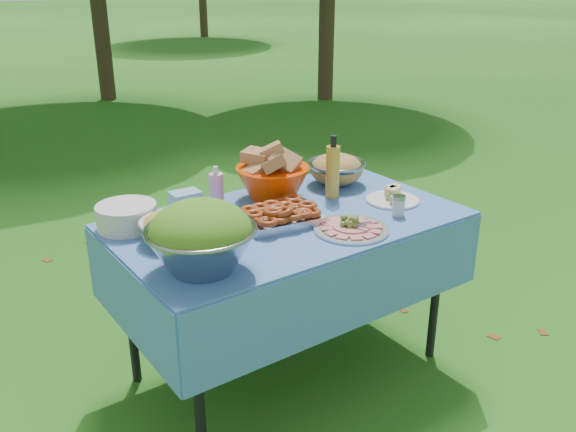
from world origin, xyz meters
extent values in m
plane|color=#103D0B|center=(0.00, 0.00, 0.00)|extent=(80.00, 80.00, 0.00)
cube|color=#79B2E9|center=(0.00, 0.00, 0.38)|extent=(1.46, 0.86, 0.76)
cylinder|color=silver|center=(-0.60, 0.30, 0.81)|extent=(0.30, 0.30, 0.10)
cube|color=#83B7D7|center=(-0.34, 0.27, 0.82)|extent=(0.13, 0.09, 0.11)
cylinder|color=pink|center=(-0.17, 0.31, 0.85)|extent=(0.07, 0.07, 0.18)
cube|color=silver|center=(-0.06, -0.03, 0.80)|extent=(0.35, 0.27, 0.07)
cylinder|color=silver|center=(0.13, -0.26, 0.80)|extent=(0.39, 0.39, 0.07)
cylinder|color=gold|center=(0.32, 0.10, 0.91)|extent=(0.07, 0.07, 0.29)
cylinder|color=silver|center=(0.51, -0.11, 0.79)|extent=(0.26, 0.26, 0.07)
cylinder|color=silver|center=(0.41, -0.25, 0.81)|extent=(0.07, 0.07, 0.09)
camera|label=1|loc=(-1.39, -1.96, 1.74)|focal=38.00mm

